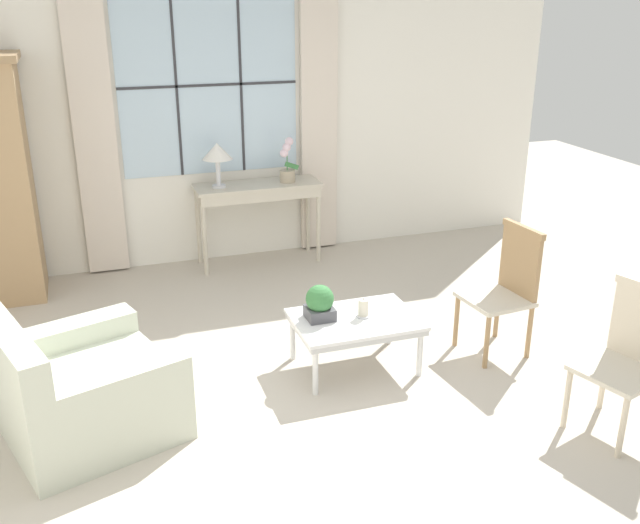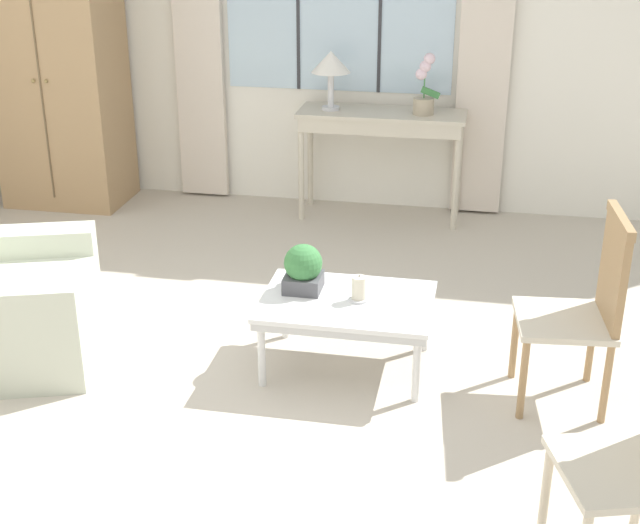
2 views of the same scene
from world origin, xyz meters
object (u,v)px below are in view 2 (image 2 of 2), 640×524
at_px(console_table, 382,124).
at_px(table_lamp, 331,64).
at_px(potted_plant_small, 303,269).
at_px(coffee_table, 347,307).
at_px(armoire, 59,68).
at_px(potted_orchid, 424,91).
at_px(side_chair_wooden, 587,300).
at_px(pillar_candle, 359,290).

xyz_separation_m(console_table, table_lamp, (-0.38, -0.01, 0.43)).
distance_m(table_lamp, potted_plant_small, 2.31).
xyz_separation_m(table_lamp, coffee_table, (0.50, -2.28, -0.79)).
xyz_separation_m(armoire, potted_plant_small, (2.33, -2.14, -0.54)).
relative_size(armoire, console_table, 1.72).
relative_size(potted_orchid, potted_plant_small, 1.73).
distance_m(console_table, side_chair_wooden, 2.72).
bearing_deg(console_table, table_lamp, -177.75).
bearing_deg(side_chair_wooden, console_table, 118.13).
relative_size(console_table, table_lamp, 2.86).
distance_m(table_lamp, side_chair_wooden, 2.96).
distance_m(table_lamp, potted_orchid, 0.70).
height_order(side_chair_wooden, coffee_table, side_chair_wooden).
height_order(armoire, table_lamp, armoire).
xyz_separation_m(table_lamp, potted_plant_small, (0.26, -2.21, -0.62)).
relative_size(side_chair_wooden, potted_plant_small, 3.86).
xyz_separation_m(side_chair_wooden, coffee_table, (-1.16, 0.10, -0.19)).
bearing_deg(armoire, table_lamp, 1.89).
relative_size(console_table, pillar_candle, 8.52).
bearing_deg(pillar_candle, console_table, 94.55).
distance_m(table_lamp, coffee_table, 2.46).
height_order(console_table, table_lamp, table_lamp).
bearing_deg(potted_plant_small, console_table, 86.94).
bearing_deg(potted_orchid, armoire, -178.60).
height_order(potted_orchid, pillar_candle, potted_orchid).
distance_m(coffee_table, potted_plant_small, 0.30).
height_order(console_table, potted_orchid, potted_orchid).
relative_size(table_lamp, pillar_candle, 2.98).
height_order(potted_orchid, coffee_table, potted_orchid).
xyz_separation_m(table_lamp, potted_orchid, (0.68, -0.00, -0.16)).
bearing_deg(potted_plant_small, side_chair_wooden, -7.01).
distance_m(armoire, potted_orchid, 2.75).
distance_m(console_table, potted_plant_small, 2.24).
bearing_deg(armoire, potted_orchid, 1.40).
bearing_deg(potted_orchid, coffee_table, -94.43).
distance_m(armoire, side_chair_wooden, 4.42).
bearing_deg(potted_orchid, table_lamp, 179.87).
bearing_deg(pillar_candle, side_chair_wooden, -5.34).
bearing_deg(table_lamp, side_chair_wooden, -55.15).
bearing_deg(potted_plant_small, table_lamp, 96.65).
bearing_deg(pillar_candle, potted_orchid, 87.06).
bearing_deg(table_lamp, armoire, -178.11).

